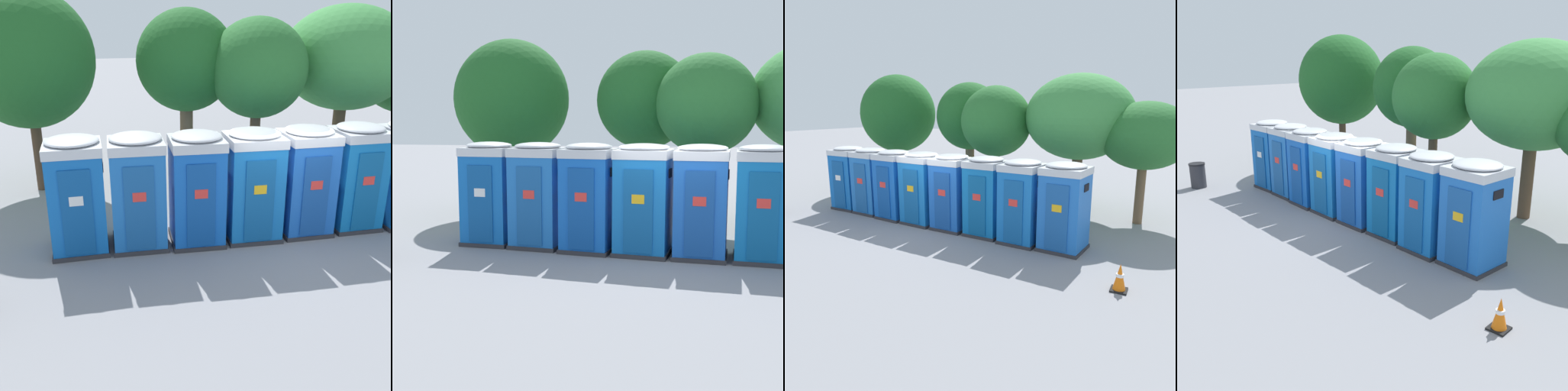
# 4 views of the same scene
# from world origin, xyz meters

# --- Properties ---
(ground_plane) EXTENTS (120.00, 120.00, 0.00)m
(ground_plane) POSITION_xyz_m (0.00, 0.00, 0.00)
(ground_plane) COLOR gray
(portapotty_0) EXTENTS (1.25, 1.25, 2.54)m
(portapotty_0) POSITION_xyz_m (-4.49, 0.64, 1.28)
(portapotty_0) COLOR #2D2D33
(portapotty_0) RESTS_ON ground
(portapotty_1) EXTENTS (1.30, 1.30, 2.54)m
(portapotty_1) POSITION_xyz_m (-3.20, 0.52, 1.28)
(portapotty_1) COLOR #2D2D33
(portapotty_1) RESTS_ON ground
(portapotty_2) EXTENTS (1.29, 1.32, 2.54)m
(portapotty_2) POSITION_xyz_m (-1.92, 0.34, 1.28)
(portapotty_2) COLOR #2D2D33
(portapotty_2) RESTS_ON ground
(portapotty_3) EXTENTS (1.35, 1.32, 2.54)m
(portapotty_3) POSITION_xyz_m (-0.63, 0.25, 1.28)
(portapotty_3) COLOR #2D2D33
(portapotty_3) RESTS_ON ground
(portapotty_4) EXTENTS (1.25, 1.27, 2.54)m
(portapotty_4) POSITION_xyz_m (0.66, 0.17, 1.28)
(portapotty_4) COLOR #2D2D33
(portapotty_4) RESTS_ON ground
(portapotty_5) EXTENTS (1.24, 1.27, 2.54)m
(portapotty_5) POSITION_xyz_m (1.95, 0.13, 1.28)
(portapotty_5) COLOR #2D2D33
(portapotty_5) RESTS_ON ground
(street_tree_0) EXTENTS (2.89, 2.89, 5.12)m
(street_tree_0) POSITION_xyz_m (-1.04, 4.47, 3.64)
(street_tree_0) COLOR brown
(street_tree_0) RESTS_ON ground
(street_tree_1) EXTENTS (3.69, 3.69, 5.66)m
(street_tree_1) POSITION_xyz_m (-5.41, 4.98, 3.76)
(street_tree_1) COLOR #4C3826
(street_tree_1) RESTS_ON ground
(street_tree_2) EXTENTS (3.98, 3.98, 5.25)m
(street_tree_2) POSITION_xyz_m (3.88, 3.95, 3.67)
(street_tree_2) COLOR brown
(street_tree_2) RESTS_ON ground
(street_tree_3) EXTENTS (2.79, 2.79, 4.89)m
(street_tree_3) POSITION_xyz_m (0.75, 3.41, 3.48)
(street_tree_3) COLOR brown
(street_tree_3) RESTS_ON ground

